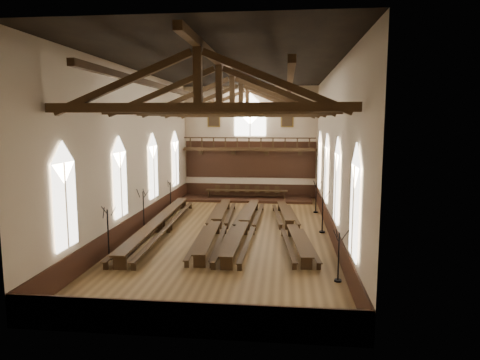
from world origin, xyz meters
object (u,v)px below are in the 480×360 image
object	(u,v)px
candelabrum_left_near	(109,243)
candelabrum_left_mid	(144,219)
refectory_row_c	(244,224)
dais	(246,199)
refectory_row_d	(291,225)
high_table	(246,191)
refectory_row_a	(159,222)
candelabrum_right_mid	(322,220)
refectory_row_b	(216,223)
candelabrum_left_far	(171,202)
candelabrum_right_far	(316,203)
candelabrum_right_near	(338,266)

from	to	relation	value
candelabrum_left_near	candelabrum_left_mid	bearing A→B (deg)	90.00
refectory_row_c	candelabrum_left_mid	xyz separation A→B (m)	(-6.24, -0.55, 0.29)
candelabrum_left_mid	candelabrum_left_near	bearing A→B (deg)	-90.00
dais	candelabrum_left_mid	distance (m)	12.89
candelabrum_left_mid	refectory_row_d	bearing A→B (deg)	4.66
dais	high_table	world-z (taller)	high_table
high_table	refectory_row_a	bearing A→B (deg)	-111.48
candelabrum_left_mid	candelabrum_right_mid	bearing A→B (deg)	5.39
refectory_row_b	refectory_row_d	bearing A→B (deg)	0.84
candelabrum_left_far	candelabrum_left_near	bearing A→B (deg)	-90.00
candelabrum_left_mid	candelabrum_left_far	xyz separation A→B (m)	(0.00, 6.25, -0.10)
refectory_row_d	candelabrum_left_near	bearing A→B (deg)	-146.14
refectory_row_b	candelabrum_right_far	xyz separation A→B (m)	(6.66, 6.30, 0.21)
refectory_row_d	candelabrum_right_far	xyz separation A→B (m)	(1.97, 6.23, 0.25)
refectory_row_c	candelabrum_right_near	size ratio (longest dim) A/B	6.22
refectory_row_b	refectory_row_d	xyz separation A→B (m)	(4.69, 0.07, -0.03)
refectory_row_a	candelabrum_left_mid	xyz separation A→B (m)	(-0.86, -0.27, 0.25)
refectory_row_c	candelabrum_right_mid	size ratio (longest dim) A/B	5.50
candelabrum_right_mid	candelabrum_left_near	bearing A→B (deg)	-149.93
candelabrum_left_far	candelabrum_right_far	distance (m)	11.12
refectory_row_c	dais	xyz separation A→B (m)	(-0.88, 11.15, -0.44)
high_table	candelabrum_left_far	xyz separation A→B (m)	(-5.36, -5.45, -0.05)
candelabrum_right_mid	candelabrum_right_far	size ratio (longest dim) A/B	1.07
refectory_row_c	high_table	world-z (taller)	high_table
candelabrum_right_near	candelabrum_right_far	world-z (taller)	candelabrum_right_far
refectory_row_c	candelabrum_left_far	world-z (taller)	candelabrum_left_far
refectory_row_d	candelabrum_left_far	world-z (taller)	candelabrum_left_far
high_table	candelabrum_left_far	bearing A→B (deg)	-134.53
refectory_row_c	refectory_row_d	world-z (taller)	refectory_row_c
candelabrum_left_mid	refectory_row_b	bearing A→B (deg)	8.67
candelabrum_left_mid	candelabrum_right_near	distance (m)	13.24
refectory_row_d	candelabrum_right_mid	size ratio (longest dim) A/B	5.31
refectory_row_b	refectory_row_c	bearing A→B (deg)	-4.13
dais	candelabrum_right_mid	xyz separation A→B (m)	(5.74, -10.65, 0.70)
refectory_row_d	candelabrum_left_far	size ratio (longest dim) A/B	5.79
dais	candelabrum_left_near	size ratio (longest dim) A/B	4.21
candelabrum_right_far	refectory_row_d	bearing A→B (deg)	-107.54
refectory_row_d	candelabrum_left_near	xyz separation A→B (m)	(-9.13, -6.13, 0.32)
candelabrum_left_far	candelabrum_right_near	distance (m)	17.45
dais	candelabrum_right_near	xyz separation A→B (m)	(5.74, -18.92, 0.60)
candelabrum_left_mid	candelabrum_left_far	bearing A→B (deg)	90.00
refectory_row_b	high_table	xyz separation A→B (m)	(0.92, 11.02, 0.24)
dais	candelabrum_right_mid	distance (m)	12.12
candelabrum_left_near	high_table	bearing A→B (deg)	72.57
refectory_row_d	candelabrum_left_near	size ratio (longest dim) A/B	5.14
candelabrum_left_mid	candelabrum_right_mid	world-z (taller)	candelabrum_left_mid
refectory_row_c	candelabrum_right_far	bearing A→B (deg)	52.91
refectory_row_b	dais	world-z (taller)	refectory_row_b
candelabrum_left_far	high_table	bearing A→B (deg)	45.47
high_table	candelabrum_left_mid	world-z (taller)	candelabrum_left_mid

